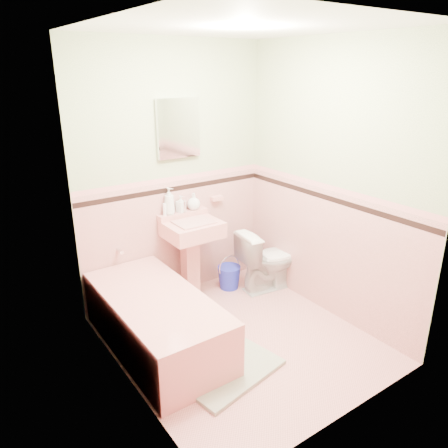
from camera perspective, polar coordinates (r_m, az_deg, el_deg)
floor at (r=3.91m, az=2.17°, el=-14.97°), size 2.20×2.20×0.00m
ceiling at (r=3.22m, az=2.80°, el=24.61°), size 2.20×2.20×0.00m
wall_back at (r=4.25m, az=-6.60°, el=6.38°), size 2.50×0.00×2.50m
wall_front at (r=2.62m, az=17.15°, el=-3.09°), size 2.50×0.00×2.50m
wall_left at (r=2.89m, az=-13.55°, el=-0.57°), size 0.00×2.50×2.50m
wall_right at (r=4.02m, az=13.92°, el=5.13°), size 0.00×2.50×2.50m
wainscot_back at (r=4.44m, az=-6.20°, el=-1.84°), size 2.00×0.00×2.00m
wainscot_front at (r=2.93m, az=15.65°, el=-14.80°), size 2.00×0.00×2.00m
wainscot_left at (r=3.18m, az=-12.39°, el=-11.59°), size 0.00×2.20×2.20m
wainscot_right at (r=4.22m, az=13.09°, el=-3.45°), size 0.00×2.20×2.20m
accent_back at (r=4.27m, az=-6.42°, el=4.63°), size 2.00×0.00×2.00m
accent_front at (r=2.68m, az=16.58°, el=-5.54°), size 2.00×0.00×2.00m
accent_left at (r=2.94m, az=-13.02°, el=-2.88°), size 0.00×2.20×2.20m
accent_right at (r=4.04m, az=13.60°, el=3.32°), size 0.00×2.20×2.20m
cap_back at (r=4.24m, az=-6.47°, el=5.94°), size 2.00×0.00×2.00m
cap_front at (r=2.64m, az=16.79°, el=-3.57°), size 2.00×0.00×2.00m
cap_left at (r=2.91m, az=-13.18°, el=-1.06°), size 0.00×2.20×2.20m
cap_right at (r=4.01m, az=13.71°, el=4.69°), size 0.00×2.20×2.20m
bathtub at (r=3.75m, az=-8.85°, el=-12.77°), size 0.70×1.50×0.45m
tub_faucet at (r=4.15m, az=-13.59°, el=-3.41°), size 0.04×0.12×0.04m
sink at (r=4.35m, az=-4.07°, el=-4.88°), size 0.53×0.48×0.83m
sink_faucet at (r=4.27m, az=-5.21°, el=2.31°), size 0.02×0.02×0.10m
medicine_cabinet at (r=4.17m, az=-6.03°, el=12.42°), size 0.44×0.04×0.55m
soap_dish at (r=4.53m, az=-0.98°, el=3.42°), size 0.13×0.07×0.04m
soap_bottle_left at (r=4.22m, az=-7.23°, el=3.00°), size 0.13×0.14×0.27m
soap_bottle_mid at (r=4.29m, az=-5.72°, el=2.64°), size 0.10×0.10×0.17m
soap_bottle_right at (r=4.36m, az=-4.02°, el=2.99°), size 0.17×0.17×0.17m
tube at (r=4.22m, az=-7.80°, el=1.92°), size 0.05×0.05×0.12m
toilet at (r=4.60m, az=5.86°, el=-4.66°), size 0.69×0.44×0.66m
bucket at (r=4.67m, az=0.68°, el=-7.01°), size 0.32×0.32×0.25m
bath_mat at (r=3.56m, az=0.52°, el=-18.65°), size 0.88×0.67×0.03m
shoe at (r=3.48m, az=-0.28°, el=-18.75°), size 0.16×0.12×0.06m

